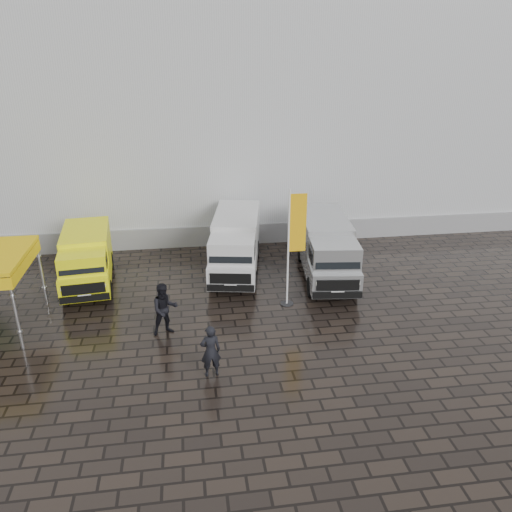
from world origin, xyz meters
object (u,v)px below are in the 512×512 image
(flagpole, at_px, (293,243))
(person_front, at_px, (211,351))
(van_yellow, at_px, (87,260))
(person_tent, at_px, (165,309))
(wheelie_bin, at_px, (342,234))
(van_silver, at_px, (326,250))
(van_white, at_px, (236,245))

(flagpole, relative_size, person_front, 2.71)
(van_yellow, distance_m, flagpole, 8.47)
(person_tent, bearing_deg, wheelie_bin, 25.33)
(van_yellow, xyz_separation_m, person_tent, (3.20, -4.31, -0.16))
(van_yellow, distance_m, van_silver, 9.79)
(person_tent, bearing_deg, van_yellow, 110.76)
(van_silver, distance_m, person_tent, 7.54)
(van_silver, xyz_separation_m, person_front, (-5.20, -6.26, -0.38))
(van_yellow, bearing_deg, flagpole, -25.72)
(van_silver, xyz_separation_m, person_tent, (-6.57, -3.68, -0.29))
(van_silver, distance_m, person_front, 8.15)
(flagpole, bearing_deg, person_front, -129.02)
(wheelie_bin, bearing_deg, van_silver, -136.29)
(wheelie_bin, bearing_deg, van_white, -174.05)
(van_yellow, xyz_separation_m, person_front, (4.57, -6.89, -0.25))
(van_silver, bearing_deg, person_front, -123.10)
(van_white, distance_m, wheelie_bin, 6.21)
(person_front, bearing_deg, flagpole, -136.09)
(van_white, relative_size, wheelie_bin, 5.92)
(wheelie_bin, relative_size, person_front, 0.56)
(van_white, relative_size, person_tent, 3.01)
(van_white, distance_m, person_tent, 5.59)
(flagpole, distance_m, person_front, 5.47)
(van_yellow, distance_m, person_tent, 5.37)
(van_white, height_order, van_silver, van_silver)
(van_yellow, height_order, flagpole, flagpole)
(flagpole, relative_size, person_tent, 2.44)
(flagpole, xyz_separation_m, person_tent, (-4.66, -1.47, -1.55))
(van_yellow, xyz_separation_m, flagpole, (7.85, -2.84, 1.39))
(person_front, relative_size, person_tent, 0.90)
(flagpole, relative_size, wheelie_bin, 4.79)
(van_yellow, relative_size, person_tent, 2.53)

